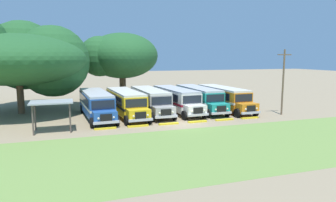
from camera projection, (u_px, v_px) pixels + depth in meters
ground_plane at (184, 124)px, 30.18m from camera, size 220.00×220.00×0.00m
foreground_grass_strip at (224, 146)px, 22.56m from camera, size 80.00×11.98×0.01m
parked_bus_slot_0 at (96, 103)px, 33.02m from camera, size 3.22×10.92×2.82m
parked_bus_slot_1 at (126, 102)px, 34.08m from camera, size 3.21×10.92×2.82m
parked_bus_slot_2 at (150, 100)px, 35.75m from camera, size 2.85×10.86×2.82m
parked_bus_slot_3 at (176, 99)px, 36.63m from camera, size 3.23×10.92×2.82m
parked_bus_slot_4 at (199, 97)px, 37.77m from camera, size 2.77×10.85×2.82m
parked_bus_slot_5 at (224, 97)px, 37.93m from camera, size 2.97×10.88×2.82m
curb_wheelstop_0 at (105, 128)px, 27.89m from camera, size 2.00×0.36×0.15m
curb_wheelstop_1 at (138, 126)px, 28.86m from camera, size 2.00×0.36×0.15m
curb_wheelstop_2 at (169, 124)px, 29.82m from camera, size 2.00×0.36×0.15m
curb_wheelstop_3 at (197, 122)px, 30.79m from camera, size 2.00×0.36×0.15m
curb_wheelstop_4 at (224, 120)px, 31.76m from camera, size 2.00×0.36×0.15m
curb_wheelstop_5 at (250, 118)px, 32.72m from camera, size 2.00×0.36×0.15m
broad_shade_tree at (120, 56)px, 46.46m from camera, size 11.81×12.01×10.20m
secondary_tree at (14, 57)px, 35.34m from camera, size 17.84×17.73×11.99m
utility_pole at (283, 80)px, 34.41m from camera, size 1.80×0.20×7.43m
waiting_shelter at (52, 104)px, 26.72m from camera, size 3.60×2.60×2.72m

